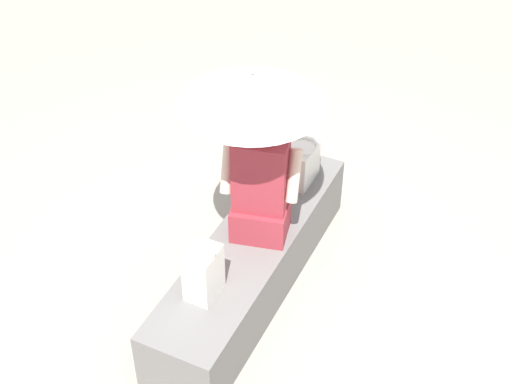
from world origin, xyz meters
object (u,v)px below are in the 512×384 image
Objects in this scene: person_seated at (261,184)px; tote_bag_canvas at (301,163)px; parasol at (252,89)px; handbag_black at (203,272)px.

person_seated reaches higher than tote_bag_canvas.
parasol is (-0.01, -0.06, 0.64)m from person_seated.
parasol is 1.05m from handbag_black.
person_seated is 3.07× the size of tote_bag_canvas.
handbag_black is 1.16× the size of tote_bag_canvas.
person_seated is at bearing 173.61° from handbag_black.
parasol is at bearing -95.24° from person_seated.
handbag_black is at bearing -6.39° from person_seated.
person_seated is 0.64m from parasol.
parasol reaches higher than person_seated.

